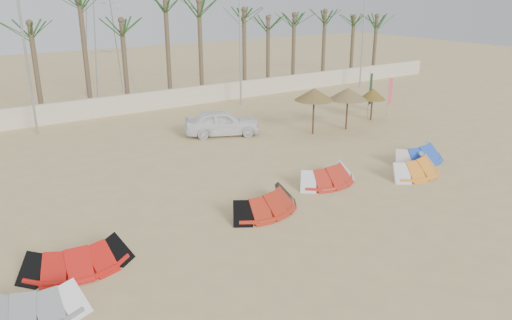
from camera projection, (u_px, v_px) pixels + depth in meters
ground at (356, 246)px, 16.52m from camera, size 120.00×120.00×0.00m
boundary_wall at (125, 104)px, 33.59m from camera, size 60.00×0.30×1.30m
palm_line at (119, 14)px, 33.22m from camera, size 52.00×4.00×7.70m
lamp_b at (23, 33)px, 27.22m from camera, size 1.25×0.14×11.00m
lamp_c at (241, 23)px, 34.55m from camera, size 1.25×0.14×11.00m
lamp_d at (365, 17)px, 40.83m from camera, size 1.25×0.14×11.00m
pylon at (111, 97)px, 39.05m from camera, size 3.00×3.00×14.00m
kite_grey at (24, 300)px, 13.00m from camera, size 3.30×2.32×0.90m
kite_red_left at (74, 254)px, 15.22m from camera, size 3.33×1.78×0.90m
kite_red_mid at (262, 200)px, 19.09m from camera, size 3.42×2.11×0.90m
kite_red_right at (324, 173)px, 21.83m from camera, size 3.08×1.67×0.90m
kite_orange at (412, 165)px, 22.90m from camera, size 3.29×1.95×0.90m
kite_blue at (415, 152)px, 24.65m from camera, size 3.29×1.67×0.90m
parasol_left at (314, 94)px, 28.42m from camera, size 2.27×2.27×2.70m
parasol_mid at (348, 94)px, 29.39m from camera, size 2.28×2.28×2.53m
parasol_right at (373, 94)px, 31.68m from camera, size 1.68×1.68×2.06m
flag_pink at (390, 92)px, 32.95m from camera, size 0.45×0.10×2.62m
flag_green at (371, 91)px, 32.02m from camera, size 0.44×0.18×3.08m
car at (222, 123)px, 28.70m from camera, size 4.63×3.30×1.46m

